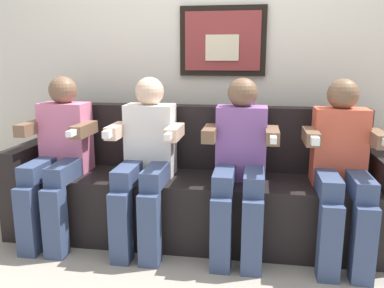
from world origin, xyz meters
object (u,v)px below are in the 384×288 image
object	(u,v)px
couch	(196,193)
person_left_center	(146,156)
person_leftmost	(59,153)
person_rightmost	(342,164)
person_right_center	(240,160)

from	to	relation	value
couch	person_left_center	distance (m)	0.46
person_leftmost	couch	bearing A→B (deg)	10.47
person_rightmost	person_leftmost	bearing A→B (deg)	179.99
person_left_center	person_rightmost	xyz separation A→B (m)	(1.22, 0.00, 0.00)
person_right_center	person_rightmost	bearing A→B (deg)	-0.04
person_right_center	person_rightmost	distance (m)	0.61
person_right_center	person_rightmost	size ratio (longest dim) A/B	1.00
person_leftmost	person_right_center	distance (m)	1.22
person_left_center	person_rightmost	bearing A→B (deg)	0.00
couch	person_rightmost	world-z (taller)	person_rightmost
person_left_center	person_right_center	size ratio (longest dim) A/B	1.00
person_leftmost	person_left_center	xyz separation A→B (m)	(0.61, -0.00, 0.00)
person_rightmost	person_left_center	bearing A→B (deg)	180.00
person_right_center	person_leftmost	bearing A→B (deg)	180.00
person_left_center	person_right_center	xyz separation A→B (m)	(0.61, 0.00, -0.00)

